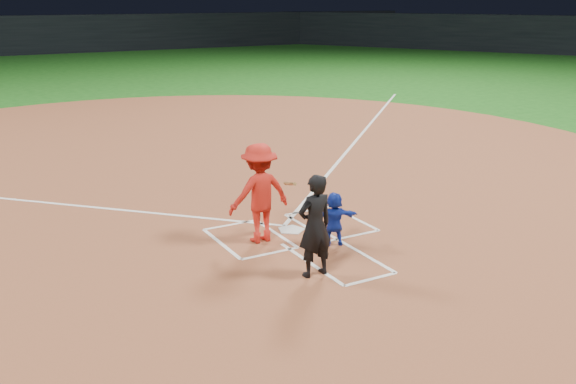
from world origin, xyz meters
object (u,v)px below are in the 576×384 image
home_plate (291,230)px  batter_at_plate (259,193)px  umpire (315,226)px  catcher (334,219)px

home_plate → batter_at_plate: (-0.83, -0.20, 0.98)m
umpire → catcher: bearing=-139.1°
catcher → umpire: umpire is taller
catcher → umpire: (-1.09, -1.05, 0.38)m
catcher → umpire: 1.56m
home_plate → batter_at_plate: 1.31m
home_plate → umpire: umpire is taller
home_plate → batter_at_plate: size_ratio=0.30×
home_plate → catcher: catcher is taller
home_plate → umpire: (-0.75, -2.16, 0.91)m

